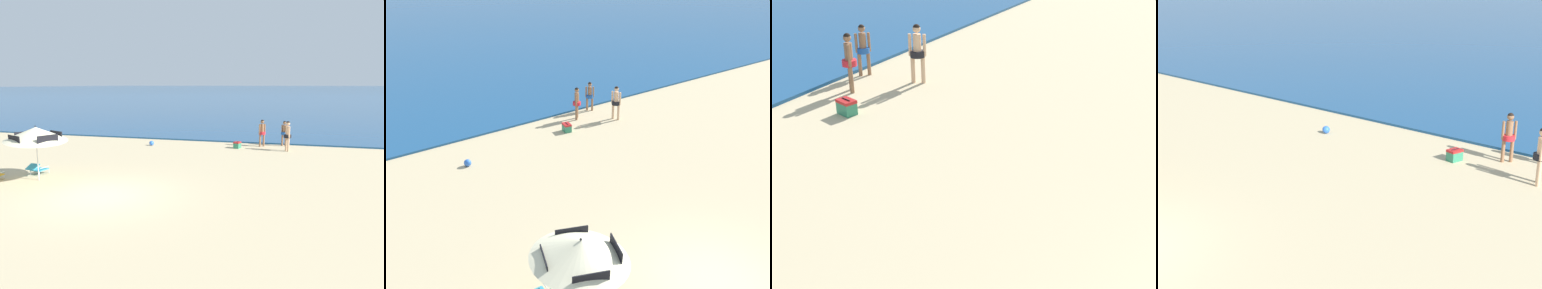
% 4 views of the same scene
% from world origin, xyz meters
% --- Properties ---
extents(person_standing_near_shore, '(0.40, 0.40, 1.62)m').
position_xyz_m(person_standing_near_shore, '(5.82, 12.73, 0.94)').
color(person_standing_near_shore, '#8C6042').
rests_on(person_standing_near_shore, ground).
extents(person_standing_beside, '(0.44, 0.50, 1.79)m').
position_xyz_m(person_standing_beside, '(6.07, 10.86, 1.04)').
color(person_standing_beside, '#D8A87F').
rests_on(person_standing_beside, ground).
extents(person_wading_in, '(0.42, 0.42, 1.72)m').
position_xyz_m(person_wading_in, '(4.48, 12.13, 0.99)').
color(person_wading_in, '#8C6042').
rests_on(person_wading_in, ground).
extents(cooler_box, '(0.46, 0.56, 0.43)m').
position_xyz_m(cooler_box, '(3.07, 11.08, 0.20)').
color(cooler_box, '#2D7F5B').
rests_on(cooler_box, ground).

